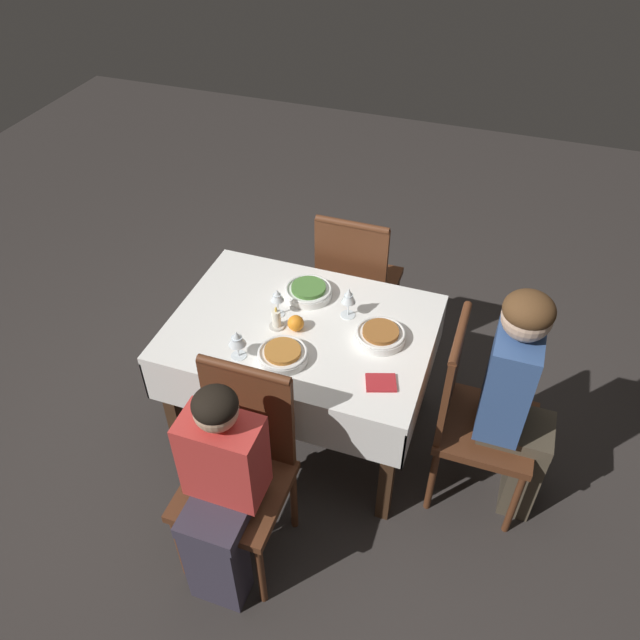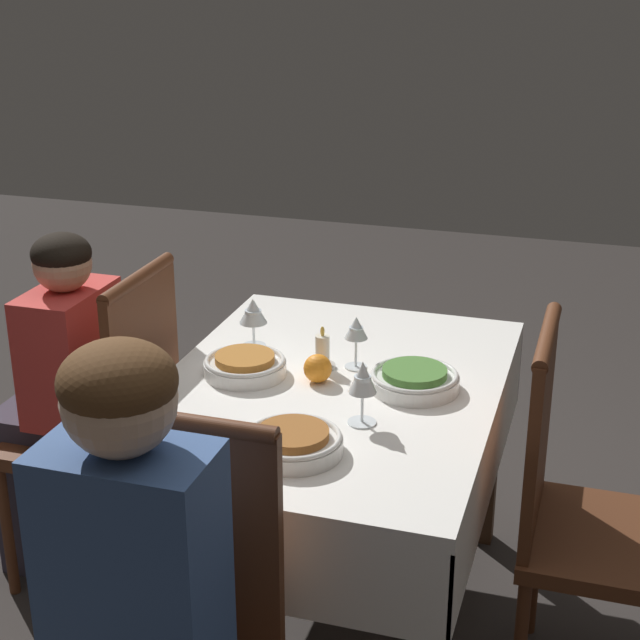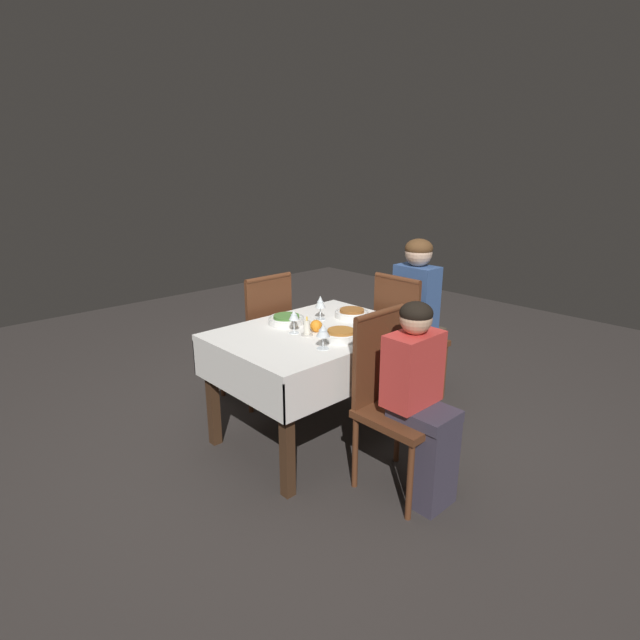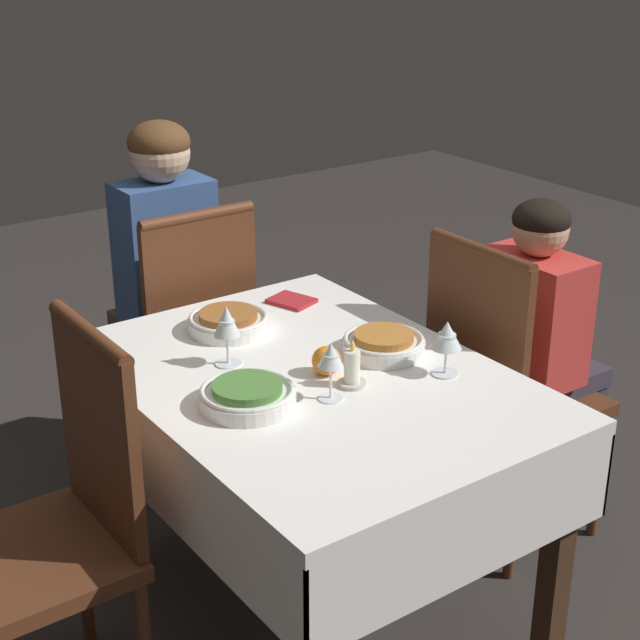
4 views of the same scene
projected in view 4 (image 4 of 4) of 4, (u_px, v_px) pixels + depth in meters
name	position (u px, v px, depth m)	size (l,w,h in m)	color
ground_plane	(313.00, 610.00, 2.71)	(8.00, 8.00, 0.00)	#332D2B
dining_table	(312.00, 412.00, 2.46)	(1.18, 0.86, 0.72)	white
chair_east	(186.00, 334.00, 3.15)	(0.42, 0.41, 0.97)	#562D19
chair_south	(501.00, 382.00, 2.83)	(0.41, 0.42, 0.97)	#562D19
chair_north	(58.00, 517.00, 2.20)	(0.41, 0.42, 0.97)	#562D19
person_adult_denim	(161.00, 275.00, 3.21)	(0.34, 0.30, 1.20)	#4C4233
person_child_red	(544.00, 351.00, 2.90)	(0.30, 0.33, 1.05)	#383342
bowl_east	(228.00, 322.00, 2.67)	(0.22, 0.22, 0.06)	white
wine_glass_east	(227.00, 324.00, 2.44)	(0.07, 0.07, 0.16)	white
bowl_south	(383.00, 343.00, 2.54)	(0.22, 0.22, 0.06)	white
wine_glass_south	(447.00, 337.00, 2.39)	(0.08, 0.08, 0.14)	white
bowl_north	(247.00, 395.00, 2.27)	(0.23, 0.23, 0.06)	white
wine_glass_north	(331.00, 358.00, 2.27)	(0.06, 0.06, 0.14)	white
candle_centerpiece	(352.00, 371.00, 2.36)	(0.07, 0.07, 0.12)	beige
orange_fruit	(326.00, 361.00, 2.42)	(0.07, 0.07, 0.07)	orange
napkin_red_folded	(292.00, 301.00, 2.87)	(0.15, 0.13, 0.01)	#AD2328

